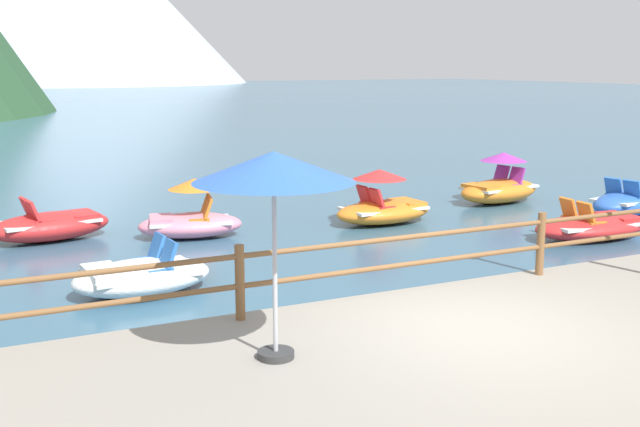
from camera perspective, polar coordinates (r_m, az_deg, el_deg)
name	(u,v)px	position (r m, az deg, el deg)	size (l,w,h in m)	color
ground_plane	(50,125)	(47.58, -19.24, 6.17)	(200.00, 200.00, 0.00)	#38607A
promenade_dock	(613,420)	(8.09, 20.80, -14.01)	(28.00, 8.00, 0.40)	gray
dock_railing	(405,254)	(10.58, 6.28, -2.97)	(23.92, 0.12, 0.95)	brown
beach_umbrella	(274,170)	(7.98, -3.43, 3.22)	(1.70, 1.70, 2.24)	#B2B2B7
pedal_boat_0	(191,218)	(16.08, -9.52, -0.34)	(2.31, 1.57, 1.22)	pink
pedal_boat_1	(630,202)	(19.66, 21.89, 0.80)	(2.67, 1.68, 0.90)	blue
pedal_boat_3	(383,205)	(17.31, 4.69, 0.60)	(2.41, 1.41, 1.23)	orange
pedal_boat_4	(591,226)	(16.71, 19.37, -0.88)	(2.68, 1.45, 0.83)	red
pedal_boat_5	(141,276)	(12.39, -13.03, -4.50)	(2.27, 1.56, 0.85)	white
pedal_boat_6	(50,225)	(16.54, -19.26, -0.84)	(2.57, 1.55, 0.89)	red
pedal_boat_7	(499,186)	(20.36, 13.07, 1.98)	(2.68, 1.68, 1.28)	orange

